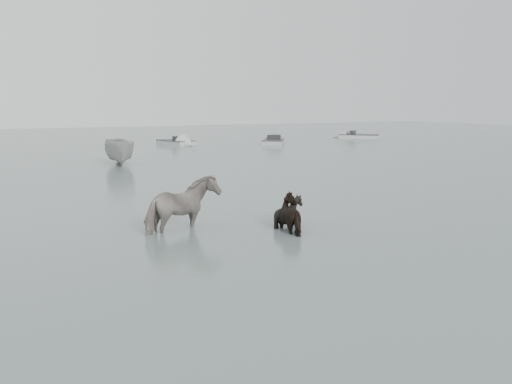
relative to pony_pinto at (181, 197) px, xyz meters
The scene contains 8 objects.
ground 2.60m from the pony_pinto, 38.89° to the right, with size 140.00×140.00×0.00m, color #52615F.
pony_pinto is the anchor object (origin of this frame).
pony_dark 3.07m from the pony_pinto, 27.30° to the right, with size 1.32×1.13×1.33m, color black.
pony_black 3.00m from the pony_pinto, 14.32° to the right, with size 0.95×1.07×1.17m, color black.
boat_small 17.62m from the pony_pinto, 80.67° to the left, with size 1.57×4.18×1.61m, color #A4A4A0.
skiff_port 32.71m from the pony_pinto, 56.10° to the left, with size 4.89×1.60×0.75m, color #A0A3A0, non-canonical shape.
skiff_mid 32.16m from the pony_pinto, 70.36° to the left, with size 4.87×1.60×0.75m, color #A8AAA8, non-canonical shape.
skiff_star 42.34m from the pony_pinto, 45.62° to the left, with size 5.22×1.60×0.75m, color #B4B3AF, non-canonical shape.
Camera 1 is at (-7.15, -12.65, 3.38)m, focal length 40.00 mm.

